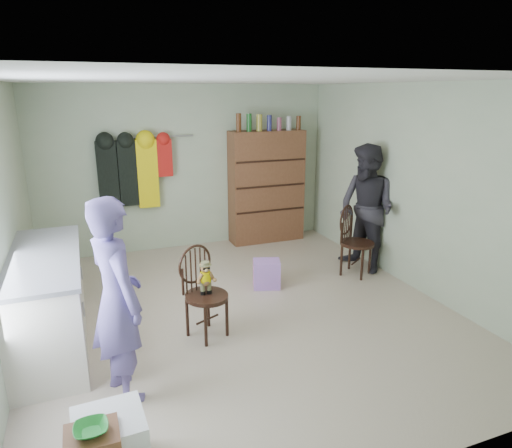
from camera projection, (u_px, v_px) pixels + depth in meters
name	position (u px, v px, depth m)	size (l,w,h in m)	color
ground_plane	(242.00, 311.00, 5.15)	(5.00, 5.00, 0.00)	beige
room_walls	(225.00, 166.00, 5.19)	(5.00, 5.00, 5.00)	beige
counter	(49.00, 301.00, 4.34)	(0.64, 1.86, 0.94)	silver
bowl	(91.00, 429.00, 2.69)	(0.20, 0.20, 0.05)	green
plastic_tub	(111.00, 445.00, 2.93)	(0.44, 0.42, 0.42)	white
chair_front	(203.00, 286.00, 4.53)	(0.55, 0.55, 0.94)	black
chair_far	(353.00, 238.00, 6.08)	(0.59, 0.59, 0.95)	black
striped_bag	(267.00, 274.00, 5.76)	(0.33, 0.26, 0.35)	#E572CB
person_left	(117.00, 300.00, 3.54)	(0.61, 0.40, 1.66)	#65569F
person_right	(366.00, 209.00, 6.14)	(0.84, 0.66, 1.74)	#2D2B33
dresser	(266.00, 186.00, 7.39)	(1.20, 0.39, 2.08)	brown
coat_rack	(133.00, 173.00, 6.64)	(1.42, 0.12, 1.09)	#99999E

